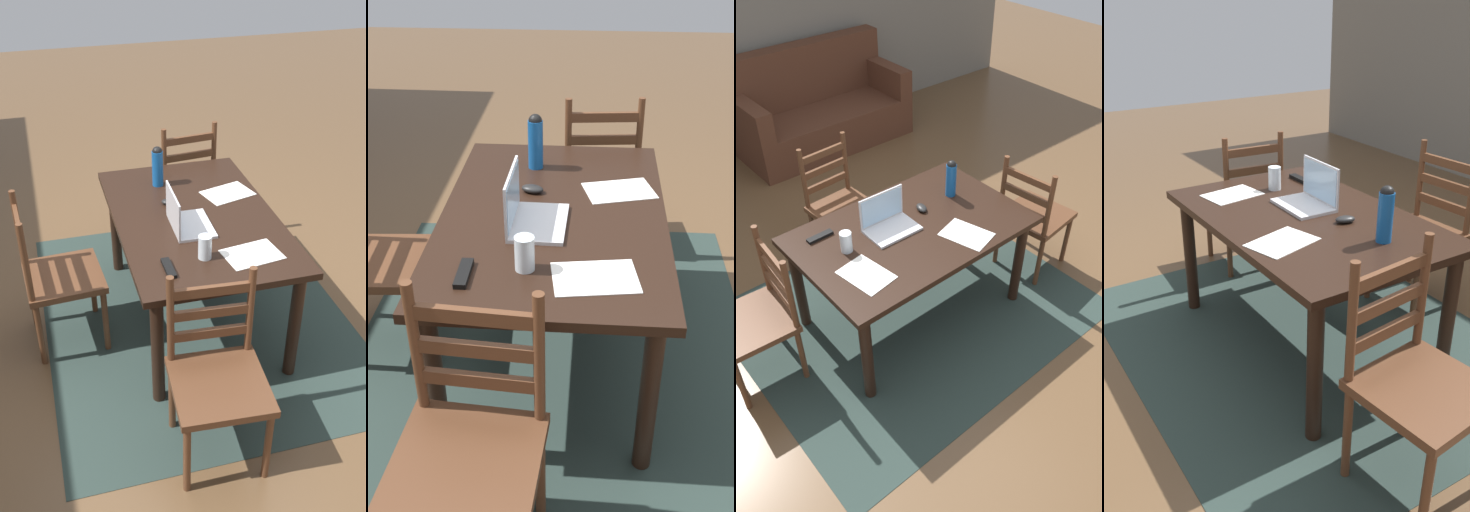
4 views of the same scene
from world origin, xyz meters
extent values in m
plane|color=brown|center=(0.00, 0.00, 0.00)|extent=(14.00, 14.00, 0.00)
cube|color=#283833|center=(0.00, 0.00, 0.00)|extent=(2.31, 1.89, 0.01)
cube|color=black|center=(0.00, 0.00, 0.72)|extent=(1.45, 0.93, 0.04)
cylinder|color=black|center=(-0.65, -0.38, 0.35)|extent=(0.07, 0.07, 0.70)
cylinder|color=black|center=(0.65, -0.38, 0.35)|extent=(0.07, 0.07, 0.70)
cylinder|color=black|center=(-0.65, 0.38, 0.35)|extent=(0.07, 0.07, 0.70)
cylinder|color=black|center=(0.65, 0.38, 0.35)|extent=(0.07, 0.07, 0.70)
cube|color=#56331E|center=(-1.06, 0.19, 0.45)|extent=(0.47, 0.47, 0.04)
cylinder|color=#56331E|center=(-0.88, -0.02, 0.21)|extent=(0.04, 0.04, 0.43)
cylinder|color=#56331E|center=(-0.85, 0.36, 0.21)|extent=(0.04, 0.04, 0.43)
cylinder|color=#56331E|center=(-0.87, -0.02, 0.70)|extent=(0.04, 0.04, 0.50)
cylinder|color=#56331E|center=(-0.84, 0.36, 0.70)|extent=(0.04, 0.04, 0.50)
cube|color=#56331E|center=(-0.86, 0.17, 0.60)|extent=(0.05, 0.36, 0.05)
cube|color=#56331E|center=(-0.86, 0.17, 0.72)|extent=(0.05, 0.36, 0.05)
cube|color=#56331E|center=(-0.86, 0.17, 0.85)|extent=(0.05, 0.36, 0.05)
cube|color=#56331E|center=(1.06, -0.19, 0.45)|extent=(0.49, 0.49, 0.04)
cylinder|color=#56331E|center=(1.22, 0.02, 0.21)|extent=(0.04, 0.04, 0.43)
cylinder|color=#56331E|center=(1.27, -0.35, 0.21)|extent=(0.04, 0.04, 0.43)
cylinder|color=#56331E|center=(0.85, -0.02, 0.21)|extent=(0.04, 0.04, 0.43)
cylinder|color=#56331E|center=(0.89, -0.40, 0.21)|extent=(0.04, 0.04, 0.43)
cylinder|color=#56331E|center=(0.84, -0.02, 0.70)|extent=(0.04, 0.04, 0.50)
cylinder|color=#56331E|center=(0.88, -0.40, 0.70)|extent=(0.04, 0.04, 0.50)
cube|color=#56331E|center=(0.86, -0.21, 0.60)|extent=(0.06, 0.36, 0.05)
cube|color=#56331E|center=(0.86, -0.21, 0.72)|extent=(0.06, 0.36, 0.05)
cube|color=#56331E|center=(0.86, -0.21, 0.85)|extent=(0.06, 0.36, 0.05)
cube|color=#56331E|center=(0.00, 0.79, 0.45)|extent=(0.47, 0.47, 0.04)
cylinder|color=#56331E|center=(0.20, 0.62, 0.21)|extent=(0.04, 0.04, 0.43)
cylinder|color=#56331E|center=(-0.18, 0.59, 0.21)|extent=(0.04, 0.04, 0.43)
cube|color=silver|center=(-0.11, 0.05, 0.75)|extent=(0.33, 0.23, 0.02)
cube|color=silver|center=(-0.11, 0.16, 0.86)|extent=(0.32, 0.02, 0.21)
cube|color=#A5CCEA|center=(-0.11, 0.15, 0.86)|extent=(0.30, 0.01, 0.19)
cylinder|color=#145199|center=(0.45, 0.12, 0.85)|extent=(0.07, 0.07, 0.23)
sphere|color=black|center=(0.45, 0.12, 0.97)|extent=(0.06, 0.06, 0.06)
cylinder|color=silver|center=(-0.43, 0.07, 0.80)|extent=(0.07, 0.07, 0.13)
ellipsoid|color=black|center=(0.18, 0.11, 0.75)|extent=(0.08, 0.11, 0.03)
cube|color=black|center=(-0.49, 0.28, 0.75)|extent=(0.17, 0.05, 0.02)
cube|color=white|center=(-0.47, -0.18, 0.74)|extent=(0.25, 0.32, 0.00)
cube|color=white|center=(0.22, -0.28, 0.74)|extent=(0.28, 0.34, 0.00)
camera|label=1|loc=(-2.85, 0.85, 2.44)|focal=41.11mm
camera|label=2|loc=(-2.20, -0.15, 1.92)|focal=42.21mm
camera|label=3|loc=(-1.60, -1.97, 2.65)|focal=35.44mm
camera|label=4|loc=(2.14, -1.45, 1.75)|focal=38.75mm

